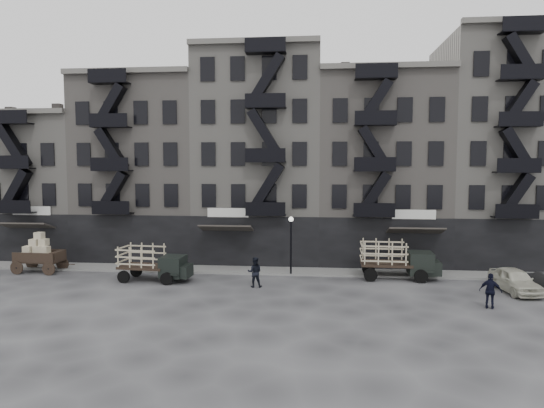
# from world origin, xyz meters

# --- Properties ---
(ground) EXTENTS (140.00, 140.00, 0.00)m
(ground) POSITION_xyz_m (0.00, 0.00, 0.00)
(ground) COLOR #38383A
(ground) RESTS_ON ground
(sidewalk) EXTENTS (55.00, 2.50, 0.15)m
(sidewalk) POSITION_xyz_m (0.00, 3.75, 0.07)
(sidewalk) COLOR slate
(sidewalk) RESTS_ON ground
(building_west) EXTENTS (10.00, 11.35, 13.20)m
(building_west) POSITION_xyz_m (-20.00, 9.83, 6.00)
(building_west) COLOR gray
(building_west) RESTS_ON ground
(building_midwest) EXTENTS (10.00, 11.35, 16.20)m
(building_midwest) POSITION_xyz_m (-10.00, 9.83, 7.50)
(building_midwest) COLOR gray
(building_midwest) RESTS_ON ground
(building_center) EXTENTS (10.00, 11.35, 18.20)m
(building_center) POSITION_xyz_m (-0.00, 9.82, 8.50)
(building_center) COLOR gray
(building_center) RESTS_ON ground
(building_mideast) EXTENTS (10.00, 11.35, 16.20)m
(building_mideast) POSITION_xyz_m (10.00, 9.83, 7.50)
(building_mideast) COLOR gray
(building_mideast) RESTS_ON ground
(building_east) EXTENTS (10.00, 11.35, 19.20)m
(building_east) POSITION_xyz_m (20.00, 9.82, 9.00)
(building_east) COLOR gray
(building_east) RESTS_ON ground
(lamp_post) EXTENTS (0.36, 0.36, 4.28)m
(lamp_post) POSITION_xyz_m (3.00, 2.60, 2.78)
(lamp_post) COLOR black
(lamp_post) RESTS_ON ground
(wagon) EXTENTS (3.55, 2.00, 2.95)m
(wagon) POSITION_xyz_m (-15.74, 1.89, 1.69)
(wagon) COLOR black
(wagon) RESTS_ON ground
(stake_truck_west) EXTENTS (5.07, 2.40, 2.48)m
(stake_truck_west) POSITION_xyz_m (-6.35, 0.12, 1.41)
(stake_truck_west) COLOR black
(stake_truck_west) RESTS_ON ground
(stake_truck_east) EXTENTS (5.45, 2.39, 2.70)m
(stake_truck_east) POSITION_xyz_m (10.44, 2.33, 1.54)
(stake_truck_east) COLOR black
(stake_truck_east) RESTS_ON ground
(car_east) EXTENTS (2.29, 4.59, 1.50)m
(car_east) POSITION_xyz_m (17.27, -0.50, 0.75)
(car_east) COLOR beige
(car_east) RESTS_ON ground
(pedestrian_mid) EXTENTS (1.01, 0.81, 1.98)m
(pedestrian_mid) POSITION_xyz_m (0.84, -0.86, 0.99)
(pedestrian_mid) COLOR black
(pedestrian_mid) RESTS_ON ground
(policeman) EXTENTS (1.26, 0.89, 1.98)m
(policeman) POSITION_xyz_m (14.52, -4.29, 0.99)
(policeman) COLOR black
(policeman) RESTS_ON ground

